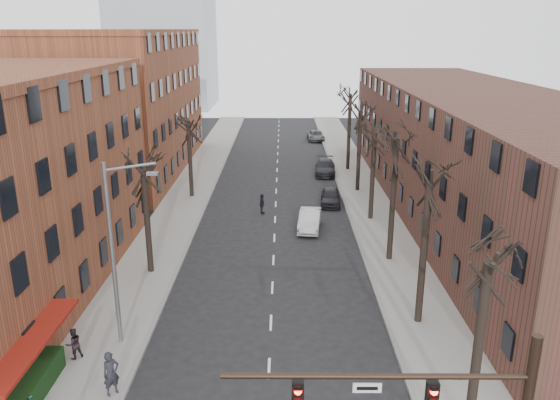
{
  "coord_description": "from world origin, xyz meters",
  "views": [
    {
      "loc": [
        0.6,
        -13.03,
        14.55
      ],
      "look_at": [
        0.43,
        20.49,
        4.0
      ],
      "focal_mm": 35.0,
      "sensor_mm": 36.0,
      "label": 1
    }
  ],
  "objects_px": {
    "silver_sedan": "(310,220)",
    "pedestrian_a": "(111,373)",
    "parked_car_near": "(331,196)",
    "parked_car_mid": "(325,167)"
  },
  "relations": [
    {
      "from": "parked_car_mid",
      "to": "pedestrian_a",
      "type": "xyz_separation_m",
      "value": [
        -11.44,
        -36.3,
        0.37
      ]
    },
    {
      "from": "silver_sedan",
      "to": "parked_car_near",
      "type": "bearing_deg",
      "value": 77.84
    },
    {
      "from": "parked_car_near",
      "to": "parked_car_mid",
      "type": "distance_m",
      "value": 10.31
    },
    {
      "from": "silver_sedan",
      "to": "pedestrian_a",
      "type": "bearing_deg",
      "value": -107.73
    },
    {
      "from": "silver_sedan",
      "to": "parked_car_mid",
      "type": "distance_m",
      "value": 16.59
    },
    {
      "from": "silver_sedan",
      "to": "pedestrian_a",
      "type": "relative_size",
      "value": 2.32
    },
    {
      "from": "parked_car_near",
      "to": "parked_car_mid",
      "type": "relative_size",
      "value": 0.81
    },
    {
      "from": "silver_sedan",
      "to": "parked_car_near",
      "type": "relative_size",
      "value": 1.09
    },
    {
      "from": "parked_car_near",
      "to": "parked_car_mid",
      "type": "xyz_separation_m",
      "value": [
        0.29,
        10.31,
        0.04
      ]
    },
    {
      "from": "parked_car_near",
      "to": "parked_car_mid",
      "type": "height_order",
      "value": "parked_car_mid"
    }
  ]
}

